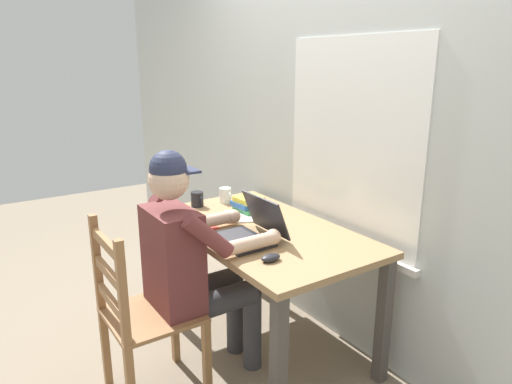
# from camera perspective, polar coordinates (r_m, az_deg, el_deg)

# --- Properties ---
(ground_plane) EXTENTS (8.00, 8.00, 0.00)m
(ground_plane) POSITION_cam_1_polar(r_m,az_deg,el_deg) (2.93, 0.64, -17.99)
(ground_plane) COLOR gray
(back_wall) EXTENTS (6.00, 0.08, 2.60)m
(back_wall) POSITION_cam_1_polar(r_m,az_deg,el_deg) (2.74, 8.86, 8.61)
(back_wall) COLOR beige
(back_wall) RESTS_ON ground
(desk) EXTENTS (1.34, 0.77, 0.73)m
(desk) POSITION_cam_1_polar(r_m,az_deg,el_deg) (2.63, 0.69, -6.41)
(desk) COLOR #9E7A51
(desk) RESTS_ON ground
(seated_person) EXTENTS (0.50, 0.60, 1.24)m
(seated_person) POSITION_cam_1_polar(r_m,az_deg,el_deg) (2.35, -7.78, -8.09)
(seated_person) COLOR brown
(seated_person) RESTS_ON ground
(wooden_chair) EXTENTS (0.42, 0.42, 0.94)m
(wooden_chair) POSITION_cam_1_polar(r_m,az_deg,el_deg) (2.36, -13.88, -14.44)
(wooden_chair) COLOR olive
(wooden_chair) RESTS_ON ground
(laptop) EXTENTS (0.33, 0.32, 0.22)m
(laptop) POSITION_cam_1_polar(r_m,az_deg,el_deg) (2.42, -0.68, -4.64)
(laptop) COLOR #232328
(laptop) RESTS_ON desk
(computer_mouse) EXTENTS (0.06, 0.10, 0.03)m
(computer_mouse) POSITION_cam_1_polar(r_m,az_deg,el_deg) (2.18, 1.81, -8.04)
(computer_mouse) COLOR #232328
(computer_mouse) RESTS_ON desk
(coffee_mug_white) EXTENTS (0.11, 0.08, 0.10)m
(coffee_mug_white) POSITION_cam_1_polar(r_m,az_deg,el_deg) (3.05, -3.76, -0.40)
(coffee_mug_white) COLOR white
(coffee_mug_white) RESTS_ON desk
(coffee_mug_dark) EXTENTS (0.12, 0.08, 0.10)m
(coffee_mug_dark) POSITION_cam_1_polar(r_m,az_deg,el_deg) (2.98, -7.20, -0.87)
(coffee_mug_dark) COLOR black
(coffee_mug_dark) RESTS_ON desk
(book_stack_main) EXTENTS (0.20, 0.17, 0.09)m
(book_stack_main) POSITION_cam_1_polar(r_m,az_deg,el_deg) (2.86, -1.01, -1.53)
(book_stack_main) COLOR #38844C
(book_stack_main) RESTS_ON desk
(paper_pile_near_laptop) EXTENTS (0.28, 0.25, 0.01)m
(paper_pile_near_laptop) POSITION_cam_1_polar(r_m,az_deg,el_deg) (2.77, -2.01, -3.00)
(paper_pile_near_laptop) COLOR white
(paper_pile_near_laptop) RESTS_ON desk
(landscape_photo_print) EXTENTS (0.15, 0.11, 0.00)m
(landscape_photo_print) POSITION_cam_1_polar(r_m,az_deg,el_deg) (2.62, -6.07, -4.33)
(landscape_photo_print) COLOR #C63D33
(landscape_photo_print) RESTS_ON desk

